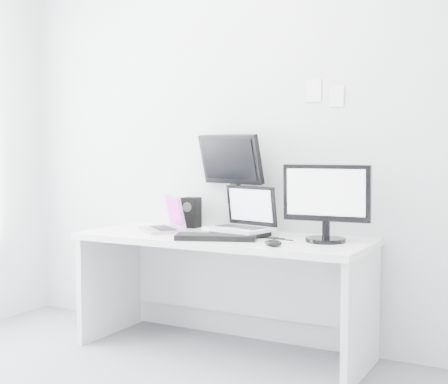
# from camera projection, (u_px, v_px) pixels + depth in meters

# --- Properties ---
(back_wall) EXTENTS (3.60, 0.00, 3.60)m
(back_wall) POSITION_uv_depth(u_px,v_px,m) (248.00, 135.00, 4.10)
(back_wall) COLOR silver
(back_wall) RESTS_ON ground
(desk) EXTENTS (1.80, 0.70, 0.73)m
(desk) POSITION_uv_depth(u_px,v_px,m) (223.00, 294.00, 3.86)
(desk) COLOR white
(desk) RESTS_ON ground
(macbook) EXTENTS (0.41, 0.40, 0.24)m
(macbook) POSITION_uv_depth(u_px,v_px,m) (161.00, 212.00, 4.02)
(macbook) COLOR #B0B0B5
(macbook) RESTS_ON desk
(speaker) EXTENTS (0.10, 0.10, 0.20)m
(speaker) POSITION_uv_depth(u_px,v_px,m) (191.00, 212.00, 4.22)
(speaker) COLOR black
(speaker) RESTS_ON desk
(dell_laptop) EXTENTS (0.43, 0.36, 0.31)m
(dell_laptop) POSITION_uv_depth(u_px,v_px,m) (239.00, 210.00, 3.83)
(dell_laptop) COLOR #B4B6BC
(dell_laptop) RESTS_ON desk
(rear_monitor) EXTENTS (0.50, 0.27, 0.64)m
(rear_monitor) POSITION_uv_depth(u_px,v_px,m) (233.00, 181.00, 4.07)
(rear_monitor) COLOR black
(rear_monitor) RESTS_ON desk
(samsung_monitor) EXTENTS (0.52, 0.27, 0.46)m
(samsung_monitor) POSITION_uv_depth(u_px,v_px,m) (326.00, 202.00, 3.57)
(samsung_monitor) COLOR black
(samsung_monitor) RESTS_ON desk
(keyboard) EXTENTS (0.50, 0.32, 0.03)m
(keyboard) POSITION_uv_depth(u_px,v_px,m) (216.00, 237.00, 3.66)
(keyboard) COLOR black
(keyboard) RESTS_ON desk
(mouse) EXTENTS (0.13, 0.11, 0.04)m
(mouse) POSITION_uv_depth(u_px,v_px,m) (273.00, 243.00, 3.42)
(mouse) COLOR black
(mouse) RESTS_ON desk
(wall_note_0) EXTENTS (0.10, 0.00, 0.14)m
(wall_note_0) POSITION_uv_depth(u_px,v_px,m) (313.00, 90.00, 3.86)
(wall_note_0) COLOR white
(wall_note_0) RESTS_ON back_wall
(wall_note_1) EXTENTS (0.09, 0.00, 0.13)m
(wall_note_1) POSITION_uv_depth(u_px,v_px,m) (337.00, 96.00, 3.80)
(wall_note_1) COLOR white
(wall_note_1) RESTS_ON back_wall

